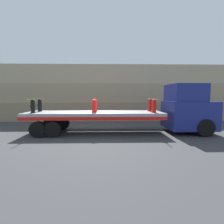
% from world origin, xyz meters
% --- Properties ---
extents(ground_plane, '(120.00, 120.00, 0.00)m').
position_xyz_m(ground_plane, '(0.00, 0.00, 0.00)').
color(ground_plane, '#38383A').
extents(rock_cliff, '(60.00, 3.30, 5.31)m').
position_xyz_m(rock_cliff, '(0.00, 6.72, 2.65)').
color(rock_cliff, gray).
rests_on(rock_cliff, ground_plane).
extents(truck_cab, '(2.79, 2.71, 3.11)m').
position_xyz_m(truck_cab, '(6.07, 0.00, 1.52)').
color(truck_cab, navy).
rests_on(truck_cab, ground_plane).
extents(flatbed_trailer, '(8.51, 2.55, 1.36)m').
position_xyz_m(flatbed_trailer, '(-0.57, 0.00, 1.09)').
color(flatbed_trailer, gray).
rests_on(flatbed_trailer, ground_plane).
extents(fire_hydrant_black_near_0, '(0.30, 0.56, 0.82)m').
position_xyz_m(fire_hydrant_black_near_0, '(-3.66, -0.54, 1.75)').
color(fire_hydrant_black_near_0, black).
rests_on(fire_hydrant_black_near_0, flatbed_trailer).
extents(fire_hydrant_black_far_0, '(0.30, 0.56, 0.82)m').
position_xyz_m(fire_hydrant_black_far_0, '(-3.66, 0.54, 1.75)').
color(fire_hydrant_black_far_0, black).
rests_on(fire_hydrant_black_far_0, flatbed_trailer).
extents(fire_hydrant_red_near_1, '(0.30, 0.56, 0.82)m').
position_xyz_m(fire_hydrant_red_near_1, '(0.00, -0.54, 1.75)').
color(fire_hydrant_red_near_1, red).
rests_on(fire_hydrant_red_near_1, flatbed_trailer).
extents(fire_hydrant_red_far_1, '(0.30, 0.56, 0.82)m').
position_xyz_m(fire_hydrant_red_far_1, '(0.00, 0.54, 1.75)').
color(fire_hydrant_red_far_1, red).
rests_on(fire_hydrant_red_far_1, flatbed_trailer).
extents(fire_hydrant_red_near_2, '(0.30, 0.56, 0.82)m').
position_xyz_m(fire_hydrant_red_near_2, '(3.66, -0.54, 1.75)').
color(fire_hydrant_red_near_2, red).
rests_on(fire_hydrant_red_near_2, flatbed_trailer).
extents(fire_hydrant_red_far_2, '(0.30, 0.56, 0.82)m').
position_xyz_m(fire_hydrant_red_far_2, '(3.66, 0.54, 1.75)').
color(fire_hydrant_red_far_2, red).
rests_on(fire_hydrant_red_far_2, flatbed_trailer).
extents(cargo_strap_rear, '(0.05, 2.65, 0.01)m').
position_xyz_m(cargo_strap_rear, '(-3.66, 0.00, 2.18)').
color(cargo_strap_rear, yellow).
rests_on(cargo_strap_rear, fire_hydrant_black_near_0).
extents(cargo_strap_middle, '(0.05, 2.65, 0.01)m').
position_xyz_m(cargo_strap_middle, '(3.66, 0.00, 2.18)').
color(cargo_strap_middle, yellow).
rests_on(cargo_strap_middle, fire_hydrant_red_near_2).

